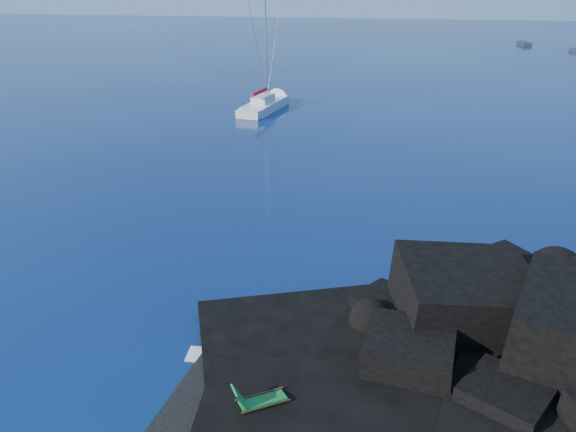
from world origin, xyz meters
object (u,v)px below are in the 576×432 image
at_px(deck_chair, 263,395).
at_px(marker_cone, 268,401).
at_px(sailboat, 265,110).
at_px(distant_boat_a, 524,45).
at_px(sunbather, 248,394).

relative_size(deck_chair, marker_cone, 3.07).
distance_m(sailboat, deck_chair, 46.48).
distance_m(deck_chair, marker_cone, 0.36).
height_order(sailboat, deck_chair, sailboat).
height_order(sailboat, marker_cone, sailboat).
relative_size(sailboat, distant_boat_a, 2.56).
height_order(marker_cone, distant_boat_a, marker_cone).
height_order(sunbather, marker_cone, marker_cone).
relative_size(sailboat, sunbather, 7.62).
distance_m(sunbather, marker_cone, 0.87).
height_order(sailboat, sunbather, sailboat).
bearing_deg(distant_boat_a, deck_chair, -111.38).
bearing_deg(marker_cone, sunbather, 156.35).
xyz_separation_m(sailboat, distant_boat_a, (39.84, 73.37, 0.00)).
xyz_separation_m(sailboat, deck_chair, (10.58, -45.25, 0.94)).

